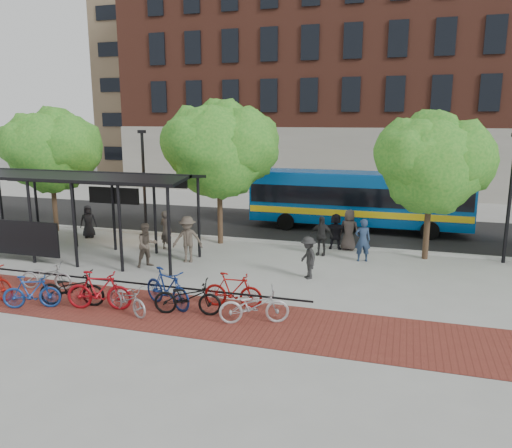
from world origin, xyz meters
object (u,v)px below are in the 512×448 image
(bike_5, at_px, (99,290))
(pedestrian_4, at_px, (321,236))
(bike_2, at_px, (46,276))
(pedestrian_3, at_px, (188,239))
(bike_10, at_px, (254,306))
(pedestrian_1, at_px, (166,230))
(lamp_post_left, at_px, (144,180))
(pedestrian_0, at_px, (88,221))
(tree_a, at_px, (52,148))
(pedestrian_5, at_px, (336,231))
(tree_c, at_px, (434,160))
(pedestrian_9, at_px, (308,258))
(bike_7, at_px, (167,288))
(pedestrian_6, at_px, (349,230))
(bike_3, at_px, (32,292))
(lamp_post_right, at_px, (510,195))
(bus_shelter, at_px, (69,185))
(bike_6, at_px, (128,299))
(pedestrian_8, at_px, (147,245))
(bike_8, at_px, (187,297))
(bike_9, at_px, (233,290))
(bus, at_px, (358,197))
(tree_b, at_px, (221,146))
(bike_4, at_px, (72,289))
(pedestrian_7, at_px, (363,240))

(bike_5, height_order, pedestrian_4, pedestrian_4)
(bike_5, xyz_separation_m, pedestrian_4, (5.38, 8.04, 0.23))
(bike_2, xyz_separation_m, pedestrian_3, (3.24, 4.37, 0.47))
(bike_10, relative_size, pedestrian_1, 1.14)
(lamp_post_left, height_order, pedestrian_3, lamp_post_left)
(pedestrian_0, relative_size, pedestrian_4, 0.95)
(tree_a, bearing_deg, pedestrian_5, 1.82)
(tree_c, distance_m, pedestrian_9, 6.67)
(lamp_post_left, distance_m, bike_7, 10.03)
(bike_2, bearing_deg, lamp_post_left, -7.44)
(bike_10, xyz_separation_m, pedestrian_6, (1.64, 8.85, 0.38))
(bike_3, relative_size, pedestrian_3, 0.92)
(tree_c, relative_size, pedestrian_3, 3.16)
(lamp_post_right, relative_size, pedestrian_0, 3.25)
(bus_shelter, relative_size, lamp_post_left, 2.07)
(bike_3, relative_size, bike_6, 0.99)
(bike_6, xyz_separation_m, pedestrian_0, (-6.92, 8.00, 0.33))
(bike_5, bearing_deg, pedestrian_9, -60.36)
(bike_5, height_order, pedestrian_8, pedestrian_8)
(bus_shelter, xyz_separation_m, pedestrian_3, (4.98, 0.51, -2.06))
(tree_c, distance_m, pedestrian_4, 5.42)
(lamp_post_left, bearing_deg, bike_2, -85.57)
(pedestrian_8, bearing_deg, pedestrian_4, -22.54)
(tree_c, distance_m, pedestrian_0, 15.97)
(bike_5, bearing_deg, bike_2, 57.13)
(bike_6, xyz_separation_m, bike_8, (1.72, 0.45, 0.07))
(tree_a, bearing_deg, bike_9, -31.53)
(tree_a, height_order, pedestrian_4, tree_a)
(bus, height_order, bike_2, bus)
(tree_a, height_order, lamp_post_right, tree_a)
(lamp_post_right, height_order, pedestrian_5, lamp_post_right)
(bus, relative_size, pedestrian_1, 6.32)
(pedestrian_0, bearing_deg, bike_5, -88.09)
(tree_b, height_order, tree_c, tree_b)
(bike_3, bearing_deg, bike_8, -100.80)
(bus_shelter, bearing_deg, tree_c, 15.06)
(lamp_post_left, distance_m, pedestrian_4, 9.05)
(pedestrian_1, relative_size, pedestrian_4, 1.05)
(pedestrian_8, distance_m, pedestrian_9, 6.27)
(bus_shelter, bearing_deg, lamp_post_left, 74.47)
(bike_4, height_order, pedestrian_4, pedestrian_4)
(bike_8, xyz_separation_m, pedestrian_8, (-3.52, 4.00, 0.34))
(bike_7, xyz_separation_m, pedestrian_9, (3.57, 4.01, 0.16))
(bus_shelter, relative_size, bike_8, 5.26)
(lamp_post_right, relative_size, bike_9, 2.81)
(pedestrian_4, height_order, pedestrian_7, pedestrian_7)
(pedestrian_7, bearing_deg, lamp_post_left, -24.35)
(lamp_post_left, height_order, bike_8, lamp_post_left)
(lamp_post_left, relative_size, bike_9, 2.81)
(tree_c, relative_size, pedestrian_4, 3.55)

